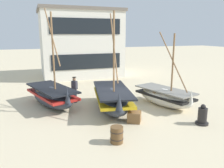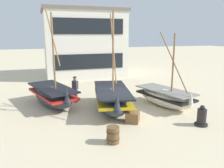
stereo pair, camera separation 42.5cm
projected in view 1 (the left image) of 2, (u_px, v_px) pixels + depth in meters
The scene contains 9 objects.
ground_plane at pixel (118, 111), 12.74m from camera, with size 120.00×120.00×0.00m, color beige.
fishing_boat_near_left at pixel (165, 96), 13.60m from camera, with size 2.51×4.10×4.50m.
fishing_boat_centre_large at pixel (52, 96), 13.54m from camera, with size 2.96×4.65×5.83m.
fishing_boat_far_right at pixel (112, 98), 12.81m from camera, with size 2.72×4.94×5.52m.
fisherman_by_hull at pixel (75, 90), 14.23m from camera, with size 0.41×0.41×1.68m.
capstan_winch at pixel (202, 116), 10.81m from camera, with size 0.63×0.63×1.03m.
wooden_barrel at pixel (117, 135), 8.96m from camera, with size 0.56×0.56×0.70m.
cargo_crate at pixel (134, 117), 11.13m from camera, with size 0.64×0.64×0.54m, color brown.
harbor_building_main at pixel (81, 43), 23.13m from camera, with size 8.26×5.63×6.84m.
Camera 1 is at (-4.46, -11.23, 4.34)m, focal length 35.34 mm.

